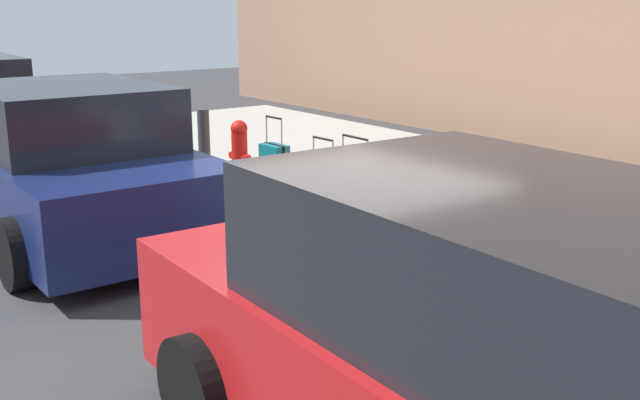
{
  "coord_description": "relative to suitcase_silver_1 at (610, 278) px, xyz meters",
  "views": [
    {
      "loc": [
        -5.36,
        4.25,
        2.36
      ],
      "look_at": [
        -0.15,
        0.33,
        0.65
      ],
      "focal_mm": 41.97,
      "sensor_mm": 36.0,
      "label": 1
    }
  ],
  "objects": [
    {
      "name": "fire_hydrant",
      "position": [
        5.16,
        0.02,
        0.13
      ],
      "size": [
        0.39,
        0.21,
        0.83
      ],
      "color": "red",
      "rests_on": "sidewalk_curb"
    },
    {
      "name": "suitcase_teal_3",
      "position": [
        0.99,
        0.01,
        -0.05
      ],
      "size": [
        0.45,
        0.24,
        0.57
      ],
      "color": "#0F606B",
      "rests_on": "sidewalk_curb"
    },
    {
      "name": "suitcase_maroon_4",
      "position": [
        1.5,
        0.08,
        0.04
      ],
      "size": [
        0.49,
        0.29,
        0.91
      ],
      "color": "maroon",
      "rests_on": "sidewalk_curb"
    },
    {
      "name": "suitcase_silver_1",
      "position": [
        0.0,
        0.0,
        0.0
      ],
      "size": [
        0.44,
        0.23,
        0.9
      ],
      "color": "#9EA0A8",
      "rests_on": "sidewalk_curb"
    },
    {
      "name": "suitcase_olive_6",
      "position": [
        2.43,
        -0.05,
        -0.04
      ],
      "size": [
        0.45,
        0.22,
        0.84
      ],
      "color": "#59601E",
      "rests_on": "sidewalk_curb"
    },
    {
      "name": "sidewalk_curb",
      "position": [
        2.56,
        -2.01,
        -0.38
      ],
      "size": [
        18.0,
        5.0,
        0.14
      ],
      "primitive_type": "cube",
      "color": "#9E9B93",
      "rests_on": "ground_plane"
    },
    {
      "name": "suitcase_black_5",
      "position": [
        1.97,
        0.01,
        0.01
      ],
      "size": [
        0.36,
        0.21,
        0.87
      ],
      "color": "black",
      "rests_on": "sidewalk_curb"
    },
    {
      "name": "suitcase_teal_10",
      "position": [
        4.38,
        0.01,
        0.02
      ],
      "size": [
        0.37,
        0.21,
        0.98
      ],
      "color": "#0F606B",
      "rests_on": "sidewalk_curb"
    },
    {
      "name": "suitcase_red_2",
      "position": [
        0.49,
        0.02,
        0.03
      ],
      "size": [
        0.45,
        0.29,
        0.89
      ],
      "color": "red",
      "rests_on": "sidewalk_curb"
    },
    {
      "name": "suitcase_silver_8",
      "position": [
        3.41,
        0.03,
        0.0
      ],
      "size": [
        0.39,
        0.24,
        0.87
      ],
      "color": "#9EA0A8",
      "rests_on": "sidewalk_curb"
    },
    {
      "name": "ground_plane",
      "position": [
        2.56,
        0.49,
        -0.45
      ],
      "size": [
        40.0,
        40.0,
        0.0
      ],
      "primitive_type": "plane",
      "color": "#333335"
    },
    {
      "name": "parked_car_red_0",
      "position": [
        -0.83,
        2.23,
        0.31
      ],
      "size": [
        4.38,
        2.05,
        1.63
      ],
      "color": "#AD1619",
      "rests_on": "ground_plane"
    },
    {
      "name": "suitcase_red_9",
      "position": [
        3.9,
        0.0,
        -0.05
      ],
      "size": [
        0.49,
        0.27,
        0.56
      ],
      "color": "red",
      "rests_on": "sidewalk_curb"
    },
    {
      "name": "parked_car_navy_1",
      "position": [
        4.87,
        2.23,
        0.29
      ],
      "size": [
        4.28,
        2.14,
        1.57
      ],
      "color": "#141E4C",
      "rests_on": "ground_plane"
    },
    {
      "name": "suitcase_navy_7",
      "position": [
        2.93,
        -0.01,
        0.0
      ],
      "size": [
        0.46,
        0.22,
        0.94
      ],
      "color": "navy",
      "rests_on": "sidewalk_curb"
    },
    {
      "name": "bollard_post",
      "position": [
        5.81,
        0.17,
        0.15
      ],
      "size": [
        0.16,
        0.16,
        0.91
      ],
      "primitive_type": "cylinder",
      "color": "#333338",
      "rests_on": "sidewalk_curb"
    }
  ]
}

